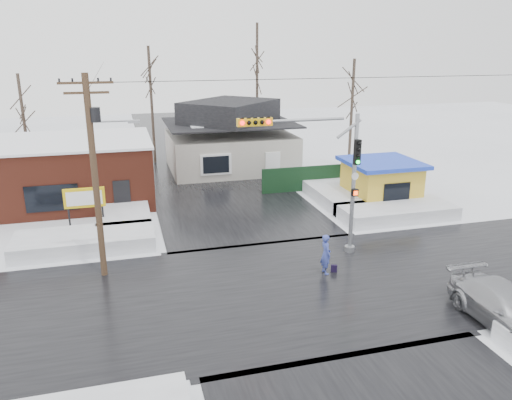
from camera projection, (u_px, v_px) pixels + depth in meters
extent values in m
plane|color=white|center=(295.00, 288.00, 21.64)|extent=(120.00, 120.00, 0.00)
cube|color=black|center=(295.00, 287.00, 21.63)|extent=(10.00, 120.00, 0.02)
cube|color=black|center=(295.00, 287.00, 21.63)|extent=(120.00, 10.00, 0.02)
cube|color=white|center=(85.00, 241.00, 25.70)|extent=(7.00, 3.00, 0.80)
cube|color=white|center=(396.00, 212.00, 30.23)|extent=(7.00, 3.00, 0.80)
cube|color=white|center=(123.00, 208.00, 30.81)|extent=(3.00, 8.00, 0.80)
cube|color=white|center=(333.00, 192.00, 34.33)|extent=(3.00, 8.00, 0.80)
cylinder|color=gray|center=(353.00, 186.00, 24.36)|extent=(0.20, 0.20, 7.00)
cylinder|color=gray|center=(349.00, 249.00, 25.36)|extent=(0.50, 0.50, 0.30)
cylinder|color=gray|center=(297.00, 120.00, 22.62)|extent=(4.60, 0.14, 0.14)
cube|color=gold|center=(255.00, 122.00, 22.12)|extent=(1.60, 0.28, 0.35)
sphere|color=#FF0C0C|center=(242.00, 123.00, 21.82)|extent=(0.20, 0.20, 0.20)
sphere|color=#FF0C0C|center=(269.00, 122.00, 22.12)|extent=(0.20, 0.20, 0.20)
cube|color=black|center=(357.00, 152.00, 23.67)|extent=(0.30, 0.22, 1.20)
sphere|color=#0CE533|center=(358.00, 162.00, 23.68)|extent=(0.18, 0.18, 0.18)
cube|color=black|center=(355.00, 193.00, 24.27)|extent=(0.30, 0.20, 0.35)
cylinder|color=#382619|center=(95.00, 180.00, 21.50)|extent=(0.28, 0.28, 9.00)
cube|color=#382619|center=(86.00, 83.00, 20.28)|extent=(2.20, 0.10, 0.10)
cube|color=#382619|center=(87.00, 93.00, 20.40)|extent=(1.80, 0.10, 0.10)
cylinder|color=black|center=(95.00, 115.00, 20.73)|extent=(0.44, 0.44, 0.60)
cylinder|color=gray|center=(112.00, 121.00, 20.99)|extent=(1.80, 0.08, 0.08)
cube|color=gray|center=(134.00, 122.00, 21.23)|extent=(0.50, 0.22, 0.12)
cube|color=maroon|center=(58.00, 172.00, 33.00)|extent=(12.00, 8.00, 4.00)
cube|color=white|center=(54.00, 142.00, 32.39)|extent=(12.20, 8.20, 0.15)
cube|color=black|center=(52.00, 198.00, 29.48)|extent=(3.00, 0.08, 1.60)
cube|color=black|center=(122.00, 198.00, 30.58)|extent=(1.00, 0.08, 2.20)
cylinder|color=black|center=(69.00, 218.00, 27.62)|extent=(0.10, 0.10, 1.80)
cylinder|color=black|center=(103.00, 215.00, 28.08)|extent=(0.10, 0.10, 1.80)
cube|color=gold|center=(84.00, 198.00, 27.52)|extent=(2.20, 0.18, 1.10)
cube|color=white|center=(84.00, 198.00, 27.42)|extent=(1.90, 0.02, 0.80)
cube|color=#BDB6AB|center=(230.00, 151.00, 41.95)|extent=(10.00, 8.00, 3.00)
cube|color=black|center=(230.00, 123.00, 41.23)|extent=(10.40, 8.40, 0.12)
pyramid|color=black|center=(230.00, 111.00, 40.95)|extent=(9.00, 7.00, 1.80)
cube|color=maroon|center=(264.00, 108.00, 42.66)|extent=(0.70, 0.70, 1.40)
cube|color=white|center=(216.00, 164.00, 37.75)|extent=(2.40, 0.12, 1.60)
cube|color=gold|center=(381.00, 184.00, 32.85)|extent=(4.00, 4.00, 2.60)
cube|color=#1836BA|center=(382.00, 163.00, 32.41)|extent=(4.60, 4.60, 0.25)
cube|color=black|center=(397.00, 192.00, 30.98)|extent=(1.80, 0.06, 1.20)
cube|color=black|center=(315.00, 178.00, 35.89)|extent=(8.00, 0.12, 1.80)
cylinder|color=#332821|center=(152.00, 106.00, 43.08)|extent=(0.24, 0.24, 10.00)
cylinder|color=#332821|center=(257.00, 90.00, 47.14)|extent=(0.24, 0.24, 12.00)
cylinder|color=#332821|center=(351.00, 114.00, 41.73)|extent=(0.24, 0.24, 9.00)
cylinder|color=#332821|center=(25.00, 126.00, 39.02)|extent=(0.24, 0.24, 8.00)
imported|color=#3B49A5|center=(326.00, 254.00, 22.71)|extent=(0.46, 0.70, 1.89)
imported|color=#A5A6AC|center=(507.00, 308.00, 18.47)|extent=(2.09, 5.13, 1.49)
cube|color=black|center=(334.00, 269.00, 23.04)|extent=(0.30, 0.21, 0.35)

